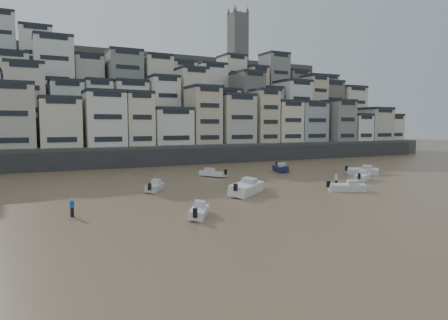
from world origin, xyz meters
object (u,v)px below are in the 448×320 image
boat_d (363,176)px  person_pink (336,180)px  boat_f (155,185)px  person_blue (72,207)px  boat_c (247,186)px  boat_j (199,210)px  boat_b (347,186)px  boat_g (362,170)px  boat_h (213,172)px  boat_i (280,167)px

boat_d → person_pink: 8.06m
boat_f → person_blue: bearing=167.2°
boat_c → boat_j: size_ratio=1.59×
boat_b → boat_j: (-22.43, -4.57, -0.06)m
boat_j → boat_g: boat_g is taller
boat_c → boat_d: 22.11m
boat_f → boat_j: boat_f is taller
boat_j → person_pink: size_ratio=2.64×
boat_h → person_pink: size_ratio=2.99×
boat_i → boat_c: size_ratio=0.81×
boat_h → boat_d: bearing=-155.7°
boat_c → boat_d: size_ratio=1.37×
boat_f → boat_d: bearing=-66.1°
person_pink → boat_i: bearing=79.9°
boat_j → person_pink: (24.24, 8.48, 0.24)m
boat_j → person_blue: (-10.30, 5.23, 0.24)m
boat_j → person_pink: bearing=-39.2°
boat_f → boat_j: size_ratio=1.06×
boat_c → person_blue: size_ratio=4.20×
boat_i → person_pink: (-3.17, -17.81, 0.07)m
boat_d → boat_b: 11.46m
boat_h → boat_b: 22.61m
boat_h → boat_f: 15.73m
boat_g → person_blue: bearing=-130.0°
boat_c → boat_g: 28.54m
boat_f → person_pink: 24.61m
boat_c → boat_j: 13.00m
boat_i → boat_g: (9.92, -9.94, -0.05)m
boat_i → boat_f: boat_i is taller
boat_h → boat_i: bearing=-113.9°
boat_h → boat_d: size_ratio=0.98×
boat_g → person_blue: size_ratio=3.20×
boat_h → person_pink: person_pink is taller
boat_i → boat_f: 28.48m
boat_f → boat_g: boat_g is taller
boat_j → boat_f: bearing=28.6°
boat_c → person_pink: bearing=-38.4°
boat_h → boat_c: 17.34m
boat_c → boat_b: 13.09m
boat_i → boat_h: size_ratio=1.13×
boat_f → boat_c: bearing=-97.1°
boat_h → person_pink: (10.72, -16.87, 0.16)m
boat_j → boat_i: bearing=-14.7°
boat_i → boat_h: bearing=-65.5°
boat_j → person_pink: person_pink is taller
boat_b → boat_f: bearing=-178.7°
boat_g → boat_d: bearing=-99.1°
boat_f → boat_d: boat_d is taller
boat_d → person_pink: bearing=165.6°
person_pink → boat_c: bearing=-179.6°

